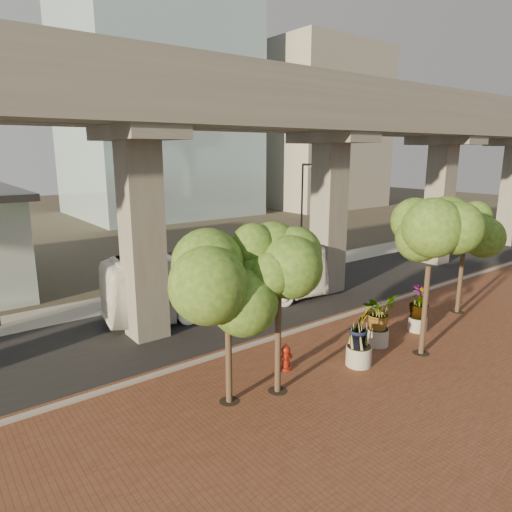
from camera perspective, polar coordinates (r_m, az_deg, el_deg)
ground at (r=23.85m, az=2.06°, el=-8.01°), size 160.00×160.00×0.00m
brick_plaza at (r=18.90m, az=18.12°, el=-14.48°), size 70.00×13.00×0.06m
asphalt_road at (r=25.33m, az=-0.82°, el=-6.68°), size 90.00×8.00×0.04m
curb_strip at (r=22.42m, az=5.34°, el=-9.25°), size 70.00×0.25×0.16m
far_sidewalk at (r=29.71m, az=-7.15°, el=-3.77°), size 90.00×3.00×0.06m
transit_viaduct at (r=23.88m, az=-0.88°, el=9.97°), size 72.00×5.60×12.40m
midrise_block at (r=74.58m, az=7.44°, el=15.54°), size 18.00×16.00×24.00m
transit_bus at (r=24.85m, az=-4.39°, el=-2.95°), size 12.75×4.78×3.47m
parked_car at (r=43.92m, az=20.85°, el=1.99°), size 5.20×3.48×1.62m
fire_hydrant at (r=18.54m, az=3.73°, el=-12.52°), size 0.53×0.48×1.06m
planter_front at (r=21.01m, az=15.10°, el=-7.00°), size 2.19×2.19×2.41m
planter_right at (r=23.23m, az=19.71°, el=-5.59°), size 2.15×2.15×2.29m
planter_left at (r=18.90m, az=12.88°, el=-8.96°), size 2.29×2.29×2.52m
street_tree_far_west at (r=14.92m, az=-3.57°, el=-3.31°), size 4.10×4.10×6.19m
street_tree_near_west at (r=15.50m, az=2.88°, el=-1.34°), size 3.28×3.28×6.17m
street_tree_near_east at (r=19.81m, az=21.02°, el=1.95°), size 3.86×3.86×6.77m
street_tree_far_east at (r=26.08m, az=24.70°, el=2.85°), size 3.27×3.27×5.94m
streetlamp_east at (r=32.26m, az=5.87°, el=5.69°), size 0.38×1.11×7.68m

